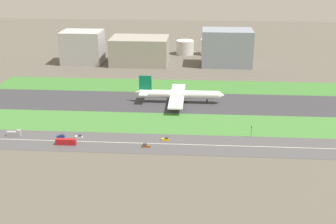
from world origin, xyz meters
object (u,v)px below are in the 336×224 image
truck_0 (14,133)px  fuel_tank_west (185,47)px  traffic_light (251,131)px  hangar_building (140,51)px  terminal_building (83,47)px  airliner (178,94)px  car_1 (79,136)px  fuel_tank_centre (208,47)px  car_2 (146,146)px  office_tower (227,48)px  car_0 (61,136)px  bus_0 (66,142)px  car_3 (166,139)px

truck_0 → fuel_tank_west: 245.64m
traffic_light → hangar_building: 195.56m
truck_0 → terminal_building: terminal_building is taller
airliner → terminal_building: (-98.46, 114.00, 9.33)m
hangar_building → car_1: bearing=-93.9°
airliner → fuel_tank_centre: bearing=81.2°
car_1 → car_2: bearing=-13.8°
car_2 → fuel_tank_centre: (38.63, 237.00, 7.14)m
terminal_building → office_tower: (139.57, 0.00, 1.50)m
car_0 → car_1: same height
car_0 → truck_0: (-28.33, -0.00, 0.75)m
bus_0 → traffic_light: 107.61m
traffic_light → terminal_building: size_ratio=0.19×
truck_0 → hangar_building: hangar_building is taller
car_2 → hangar_building: size_ratio=0.08×
hangar_building → truck_0: bearing=-105.8°
airliner → traffic_light: size_ratio=9.03×
airliner → fuel_tank_west: 159.00m
car_2 → hangar_building: 194.47m
truck_0 → traffic_light: traffic_light is taller
hangar_building → office_tower: office_tower is taller
airliner → traffic_light: (46.43, -60.01, -1.94)m
car_2 → truck_0: bearing=-7.1°
airliner → car_0: size_ratio=14.77×
car_0 → bus_0: bus_0 is taller
fuel_tank_centre → fuel_tank_west: bearing=180.0°
bus_0 → car_2: bearing=-180.0°
car_3 → office_tower: bearing=76.2°
car_0 → traffic_light: traffic_light is taller
terminal_building → hangar_building: (56.06, 0.00, -2.71)m
car_3 → traffic_light: bearing=9.1°
airliner → car_3: bearing=-92.9°
car_2 → fuel_tank_west: bearing=-93.3°
office_tower → traffic_light: bearing=-88.2°
car_3 → car_1: same height
car_0 → terminal_building: (-33.00, 182.00, 14.64)m
traffic_light → fuel_tank_centre: bearing=95.7°
terminal_building → traffic_light: bearing=-50.2°
car_1 → fuel_tank_centre: (79.44, 227.00, 7.14)m
airliner → office_tower: 121.67m
car_3 → bus_0: bus_0 is taller
truck_0 → office_tower: (134.89, 182.00, 15.39)m
terminal_building → hangar_building: size_ratio=0.70×
airliner → truck_0: (-93.79, -68.00, -4.56)m
car_0 → truck_0: truck_0 is taller
truck_0 → terminal_building: bearing=91.5°
car_0 → traffic_light: size_ratio=0.61×
car_3 → terminal_building: terminal_building is taller
car_0 → truck_0: size_ratio=0.52×
car_3 → office_tower: 188.08m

